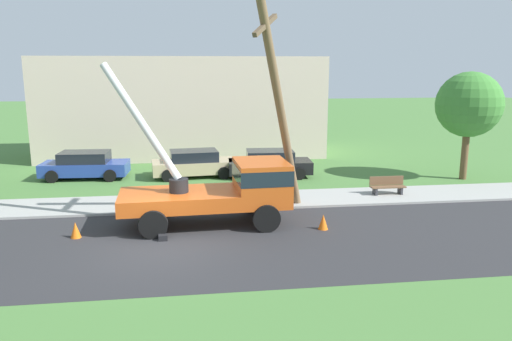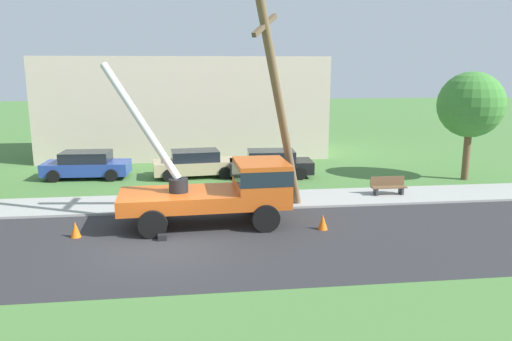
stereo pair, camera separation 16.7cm
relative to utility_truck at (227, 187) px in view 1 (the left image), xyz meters
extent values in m
plane|color=#477538|center=(-2.33, 9.84, -1.41)|extent=(120.00, 120.00, 0.00)
cube|color=#2B2B2D|center=(-2.33, -2.16, -1.40)|extent=(80.00, 7.41, 0.01)
cube|color=#9E9E99|center=(-2.33, 2.94, -1.36)|extent=(80.00, 2.79, 0.10)
cube|color=#C65119|center=(-1.80, -0.09, -0.38)|extent=(4.40, 2.59, 0.55)
cube|color=#C65119|center=(1.30, 0.04, 0.14)|extent=(2.00, 2.48, 1.60)
cube|color=#19232D|center=(1.30, 0.04, 0.49)|extent=(2.02, 2.50, 0.56)
cylinder|color=black|center=(-1.78, -0.09, 0.14)|extent=(0.70, 0.70, 0.50)
cylinder|color=silver|center=(-3.09, 0.50, 2.44)|extent=(2.93, 1.54, 4.26)
cube|color=black|center=(-2.34, -1.57, -1.31)|extent=(0.31, 0.31, 0.20)
cube|color=black|center=(-2.46, 1.33, -1.31)|extent=(0.31, 0.31, 0.20)
cylinder|color=black|center=(1.31, -1.16, -0.91)|extent=(1.00, 0.30, 1.00)
cylinder|color=black|center=(1.20, 1.24, -0.91)|extent=(1.00, 0.30, 1.00)
cylinder|color=black|center=(-2.66, -1.33, -0.91)|extent=(1.00, 0.30, 1.00)
cylinder|color=black|center=(-2.76, 1.07, -0.91)|extent=(1.00, 0.30, 1.00)
cylinder|color=brown|center=(2.12, 0.63, 2.68)|extent=(2.53, 3.53, 8.31)
cube|color=brown|center=(1.33, -0.55, 5.79)|extent=(1.09, 1.50, 0.90)
cone|color=orange|center=(3.39, -1.18, -1.13)|extent=(0.36, 0.36, 0.56)
cone|color=orange|center=(-5.34, -0.92, -1.13)|extent=(0.36, 0.36, 0.56)
cube|color=#263F99|center=(-6.85, 8.62, -0.86)|extent=(4.49, 2.03, 0.65)
cube|color=black|center=(-6.85, 8.62, -0.26)|extent=(2.55, 1.79, 0.55)
cylinder|color=black|center=(-5.45, 7.64, -1.09)|extent=(0.64, 0.22, 0.64)
cylinder|color=black|center=(-5.35, 9.44, -1.09)|extent=(0.64, 0.22, 0.64)
cylinder|color=black|center=(-8.35, 7.80, -1.09)|extent=(0.64, 0.22, 0.64)
cylinder|color=black|center=(-8.25, 9.59, -1.09)|extent=(0.64, 0.22, 0.64)
cube|color=tan|center=(-1.15, 8.27, -0.86)|extent=(4.55, 2.21, 0.65)
cube|color=black|center=(-1.15, 8.27, -0.26)|extent=(2.61, 1.88, 0.55)
cylinder|color=black|center=(0.38, 7.51, -1.09)|extent=(0.64, 0.22, 0.64)
cylinder|color=black|center=(0.21, 9.30, -1.09)|extent=(0.64, 0.22, 0.64)
cylinder|color=black|center=(-2.51, 7.23, -1.09)|extent=(0.64, 0.22, 0.64)
cylinder|color=black|center=(-2.68, 9.03, -1.09)|extent=(0.64, 0.22, 0.64)
cube|color=black|center=(2.88, 7.77, -0.86)|extent=(4.49, 2.05, 0.65)
cube|color=black|center=(2.88, 7.77, -0.26)|extent=(2.55, 1.79, 0.55)
cylinder|color=black|center=(4.28, 6.79, -1.09)|extent=(0.64, 0.22, 0.64)
cylinder|color=black|center=(4.38, 8.59, -1.09)|extent=(0.64, 0.22, 0.64)
cylinder|color=black|center=(1.38, 6.95, -1.09)|extent=(0.64, 0.22, 0.64)
cylinder|color=black|center=(1.48, 8.75, -1.09)|extent=(0.64, 0.22, 0.64)
cube|color=brown|center=(7.53, 2.94, -0.96)|extent=(1.60, 0.44, 0.06)
cube|color=brown|center=(7.53, 3.14, -0.71)|extent=(1.60, 0.06, 0.40)
cube|color=#333338|center=(6.93, 2.94, -1.18)|extent=(0.10, 0.40, 0.45)
cube|color=#333338|center=(8.13, 2.94, -1.18)|extent=(0.10, 0.40, 0.45)
cylinder|color=brown|center=(12.85, 5.81, 0.41)|extent=(0.36, 0.36, 3.64)
sphere|color=#3D7F33|center=(12.85, 5.81, 2.49)|extent=(3.33, 3.33, 3.33)
cube|color=beige|center=(-1.69, 15.38, 1.79)|extent=(18.00, 6.00, 6.40)
camera|label=1|loc=(-1.33, -17.90, 4.44)|focal=34.74mm
camera|label=2|loc=(-1.16, -17.92, 4.44)|focal=34.74mm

